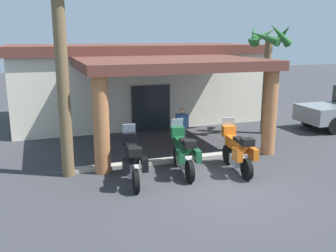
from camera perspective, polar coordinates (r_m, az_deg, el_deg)
ground_plane at (r=11.14m, az=7.75°, el=-9.13°), size 80.00×80.00×0.00m
motel_building at (r=19.56m, az=-4.77°, el=6.76°), size 12.54×11.16×3.86m
motorcycle_black at (r=11.18m, az=-5.37°, el=-5.17°), size 0.77×2.21×1.61m
motorcycle_green at (r=11.88m, az=2.37°, el=-3.99°), size 0.74×2.21×1.61m
motorcycle_orange at (r=12.25m, az=10.48°, el=-3.67°), size 0.74×2.21×1.61m
pedestrian at (r=14.40m, az=2.12°, el=0.08°), size 0.45×0.35×1.62m
palm_tree_roadside at (r=11.61m, az=-16.33°, el=16.47°), size 2.40×2.38×6.85m
palm_tree_near_portico at (r=16.97m, az=14.86°, el=10.74°), size 1.92×1.94×4.87m
curb_strip at (r=13.14m, az=0.50°, el=-5.18°), size 7.11×0.36×0.12m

